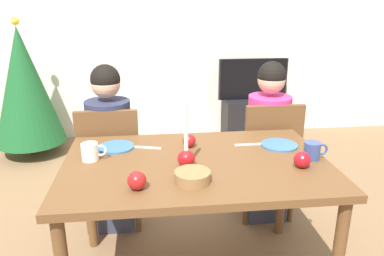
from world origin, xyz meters
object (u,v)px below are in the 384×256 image
(dining_table, at_px, (196,176))
(chair_left, at_px, (111,161))
(tv_stand, at_px, (251,119))
(person_right_child, at_px, (267,145))
(tv, at_px, (253,79))
(christmas_tree, at_px, (24,86))
(apple_by_right_mug, at_px, (302,160))
(chair_right, at_px, (268,154))
(mug_right, at_px, (313,151))
(candle_centerpiece, at_px, (186,154))
(apple_near_candle, at_px, (137,180))
(plate_left, at_px, (116,147))
(person_left_child, at_px, (111,152))
(plate_right, at_px, (279,145))
(mug_left, at_px, (91,152))
(bowl_walnuts, at_px, (192,177))
(apple_by_left_plate, at_px, (189,141))

(dining_table, xyz_separation_m, chair_left, (-0.51, 0.61, -0.15))
(chair_left, height_order, tv_stand, chair_left)
(person_right_child, height_order, tv, person_right_child)
(christmas_tree, xyz_separation_m, apple_by_right_mug, (2.02, -2.23, 0.06))
(chair_right, distance_m, mug_right, 0.70)
(candle_centerpiece, bearing_deg, chair_left, 124.38)
(person_right_child, relative_size, apple_near_candle, 13.49)
(plate_left, relative_size, apple_near_candle, 2.38)
(person_right_child, height_order, apple_by_right_mug, person_right_child)
(person_left_child, height_order, plate_right, person_left_child)
(person_right_child, height_order, mug_left, person_right_child)
(chair_right, distance_m, candle_centerpiece, 0.98)
(tv, bearing_deg, apple_by_right_mug, -99.70)
(dining_table, distance_m, christmas_tree, 2.57)
(candle_centerpiece, bearing_deg, person_right_child, 46.72)
(person_right_child, relative_size, tv_stand, 1.83)
(tv, bearing_deg, mug_right, -97.76)
(tv, height_order, plate_right, tv)
(tv, xyz_separation_m, apple_near_candle, (-1.24, -2.57, 0.08))
(mug_right, bearing_deg, chair_left, 150.51)
(chair_left, bearing_deg, chair_right, 0.00)
(chair_left, bearing_deg, person_right_child, 1.67)
(plate_right, distance_m, mug_left, 1.07)
(chair_left, xyz_separation_m, tv_stand, (1.46, 1.69, -0.27))
(person_left_child, distance_m, person_right_child, 1.11)
(chair_left, xyz_separation_m, person_right_child, (1.11, 0.03, 0.06))
(apple_near_candle, bearing_deg, apple_by_right_mug, 9.53)
(mug_left, bearing_deg, mug_right, -5.95)
(dining_table, bearing_deg, mug_left, 171.06)
(person_left_child, relative_size, bowl_walnuts, 6.87)
(tv_stand, relative_size, apple_near_candle, 7.37)
(bowl_walnuts, distance_m, apple_by_right_mug, 0.58)
(chair_right, xyz_separation_m, bowl_walnuts, (-0.64, -0.84, 0.26))
(chair_right, height_order, person_left_child, person_left_child)
(apple_by_left_plate, bearing_deg, chair_right, 32.65)
(tv_stand, bearing_deg, mug_left, -124.07)
(candle_centerpiece, distance_m, apple_by_right_mug, 0.59)
(mug_right, relative_size, apple_by_right_mug, 1.54)
(dining_table, height_order, chair_right, chair_right)
(plate_right, height_order, mug_left, mug_left)
(christmas_tree, relative_size, mug_right, 10.72)
(candle_centerpiece, height_order, apple_near_candle, candle_centerpiece)
(candle_centerpiece, height_order, plate_right, candle_centerpiece)
(christmas_tree, distance_m, plate_right, 2.78)
(christmas_tree, height_order, plate_left, christmas_tree)
(chair_left, distance_m, tv_stand, 2.25)
(chair_left, height_order, chair_right, same)
(chair_left, bearing_deg, christmas_tree, 123.26)
(candle_centerpiece, relative_size, apple_by_right_mug, 4.06)
(person_left_child, bearing_deg, chair_right, -1.67)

